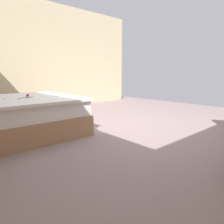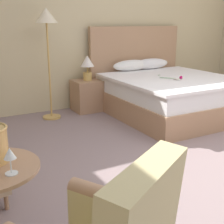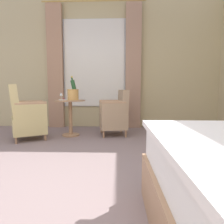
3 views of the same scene
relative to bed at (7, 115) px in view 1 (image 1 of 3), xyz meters
The scene contains 3 objects.
ground_plane 2.10m from the bed, 114.84° to the right, with size 7.95×7.95×0.00m, color gray.
wall_far_side 3.28m from the bed, 37.91° to the right, with size 0.12×6.04×3.10m.
bed is the anchor object (origin of this frame).
Camera 1 is at (-2.66, 2.70, 1.01)m, focal length 32.00 mm.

